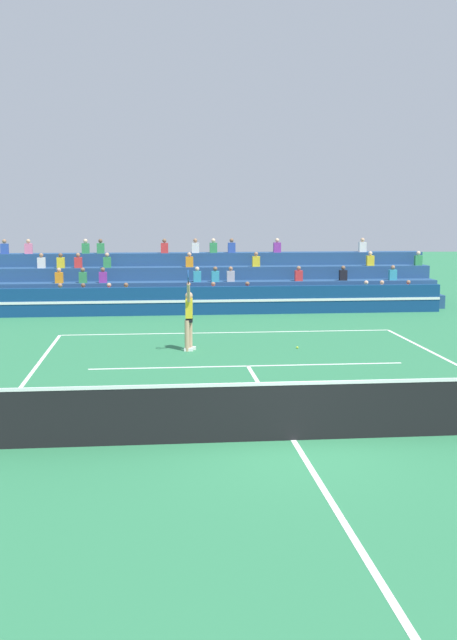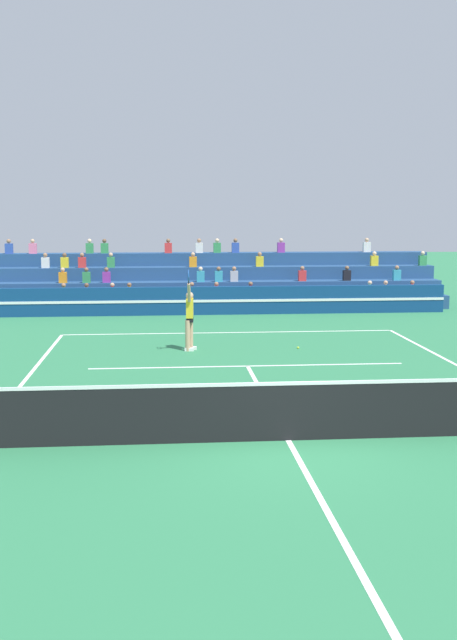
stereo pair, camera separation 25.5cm
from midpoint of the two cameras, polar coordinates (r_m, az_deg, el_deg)
The scene contains 7 objects.
ground_plane at distance 13.43m, azimuth 5.12°, elevation -9.13°, with size 120.00×120.00×0.00m, color #2D7A4C.
court_lines at distance 13.43m, azimuth 5.12°, elevation -9.11°, with size 11.10×23.90×0.01m.
tennis_net at distance 13.28m, azimuth 5.15°, elevation -6.88°, with size 12.00×0.10×1.10m.
sponsor_banner_wall at distance 29.26m, azimuth -0.46°, elevation 1.49°, with size 18.00×0.26×1.10m.
bleacher_stand at distance 32.37m, azimuth -0.92°, elevation 2.66°, with size 19.22×3.80×2.83m.
tennis_player at distance 21.63m, azimuth -2.65°, elevation 0.24°, with size 0.37×1.12×2.45m.
tennis_ball at distance 22.12m, azimuth 5.65°, elevation -2.11°, with size 0.07×0.07×0.07m, color #C6DB33.
Camera 2 is at (-2.16, -12.62, 4.01)m, focal length 42.00 mm.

